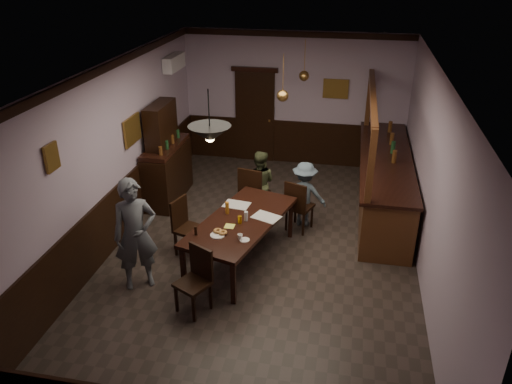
% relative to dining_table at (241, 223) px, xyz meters
% --- Properties ---
extents(room, '(5.01, 8.01, 3.01)m').
position_rel_dining_table_xyz_m(room, '(0.28, 0.29, 0.81)').
color(room, '#2D2621').
rests_on(room, ground).
extents(dining_table, '(1.56, 2.39, 0.75)m').
position_rel_dining_table_xyz_m(dining_table, '(0.00, 0.00, 0.00)').
color(dining_table, black).
rests_on(dining_table, ground).
extents(chair_far_left, '(0.54, 0.54, 1.06)m').
position_rel_dining_table_xyz_m(chair_far_left, '(-0.09, 1.34, -0.10)').
color(chair_far_left, black).
rests_on(chair_far_left, ground).
extents(chair_far_right, '(0.54, 0.54, 0.97)m').
position_rel_dining_table_xyz_m(chair_far_right, '(0.77, 1.10, -0.16)').
color(chair_far_right, black).
rests_on(chair_far_right, ground).
extents(chair_near, '(0.56, 0.56, 0.95)m').
position_rel_dining_table_xyz_m(chair_near, '(-0.34, -1.28, -0.16)').
color(chair_near, black).
rests_on(chair_near, ground).
extents(chair_side, '(0.52, 0.52, 0.96)m').
position_rel_dining_table_xyz_m(chair_side, '(-0.95, 0.06, -0.16)').
color(chair_side, black).
rests_on(chair_side, ground).
extents(person_standing, '(0.75, 0.68, 1.72)m').
position_rel_dining_table_xyz_m(person_standing, '(-1.35, -0.92, 0.18)').
color(person_standing, slate).
rests_on(person_standing, ground).
extents(person_seated_left, '(0.62, 0.49, 1.26)m').
position_rel_dining_table_xyz_m(person_seated_left, '(-0.02, 1.61, -0.05)').
color(person_seated_left, '#485030').
rests_on(person_seated_left, ground).
extents(person_seated_right, '(0.80, 0.48, 1.21)m').
position_rel_dining_table_xyz_m(person_seated_right, '(0.85, 1.37, -0.08)').
color(person_seated_right, slate).
rests_on(person_seated_right, ground).
extents(newspaper_left, '(0.46, 0.35, 0.01)m').
position_rel_dining_table_xyz_m(newspaper_left, '(-0.18, 0.46, 0.07)').
color(newspaper_left, silver).
rests_on(newspaper_left, dining_table).
extents(newspaper_right, '(0.50, 0.43, 0.01)m').
position_rel_dining_table_xyz_m(newspaper_right, '(0.38, 0.15, 0.07)').
color(newspaper_right, silver).
rests_on(newspaper_right, dining_table).
extents(napkin, '(0.18, 0.18, 0.00)m').
position_rel_dining_table_xyz_m(napkin, '(-0.12, -0.24, 0.07)').
color(napkin, '#EAF359').
rests_on(napkin, dining_table).
extents(saucer, '(0.15, 0.15, 0.01)m').
position_rel_dining_table_xyz_m(saucer, '(0.19, -0.59, 0.07)').
color(saucer, white).
rests_on(saucer, dining_table).
extents(coffee_cup, '(0.10, 0.10, 0.07)m').
position_rel_dining_table_xyz_m(coffee_cup, '(0.12, -0.58, 0.11)').
color(coffee_cup, white).
rests_on(coffee_cup, saucer).
extents(pastry_plate, '(0.22, 0.22, 0.01)m').
position_rel_dining_table_xyz_m(pastry_plate, '(-0.23, -0.54, 0.07)').
color(pastry_plate, white).
rests_on(pastry_plate, dining_table).
extents(pastry_ring_a, '(0.13, 0.13, 0.04)m').
position_rel_dining_table_xyz_m(pastry_ring_a, '(-0.25, -0.46, 0.10)').
color(pastry_ring_a, '#C68C47').
rests_on(pastry_ring_a, pastry_plate).
extents(pastry_ring_b, '(0.13, 0.13, 0.04)m').
position_rel_dining_table_xyz_m(pastry_ring_b, '(-0.16, -0.50, 0.10)').
color(pastry_ring_b, '#C68C47').
rests_on(pastry_ring_b, pastry_plate).
extents(soda_can, '(0.07, 0.07, 0.12)m').
position_rel_dining_table_xyz_m(soda_can, '(0.01, -0.12, 0.12)').
color(soda_can, orange).
rests_on(soda_can, dining_table).
extents(beer_glass, '(0.06, 0.06, 0.20)m').
position_rel_dining_table_xyz_m(beer_glass, '(-0.26, 0.15, 0.16)').
color(beer_glass, '#BF721E').
rests_on(beer_glass, dining_table).
extents(water_glass, '(0.06, 0.06, 0.15)m').
position_rel_dining_table_xyz_m(water_glass, '(0.08, -0.01, 0.14)').
color(water_glass, silver).
rests_on(water_glass, dining_table).
extents(pepper_mill, '(0.04, 0.04, 0.14)m').
position_rel_dining_table_xyz_m(pepper_mill, '(-0.55, -0.58, 0.13)').
color(pepper_mill, black).
rests_on(pepper_mill, dining_table).
extents(sideboard, '(0.53, 1.48, 1.96)m').
position_rel_dining_table_xyz_m(sideboard, '(-1.93, 1.89, 0.10)').
color(sideboard, black).
rests_on(sideboard, ground).
extents(bar_counter, '(0.94, 4.04, 2.27)m').
position_rel_dining_table_xyz_m(bar_counter, '(2.27, 2.28, -0.11)').
color(bar_counter, '#4B2214').
rests_on(bar_counter, ground).
extents(door_back, '(0.90, 0.06, 2.10)m').
position_rel_dining_table_xyz_m(door_back, '(-0.62, 4.24, 0.36)').
color(door_back, black).
rests_on(door_back, ground).
extents(ac_unit, '(0.20, 0.85, 0.30)m').
position_rel_dining_table_xyz_m(ac_unit, '(-2.10, 3.19, 1.76)').
color(ac_unit, white).
rests_on(ac_unit, ground).
extents(picture_left_small, '(0.04, 0.28, 0.36)m').
position_rel_dining_table_xyz_m(picture_left_small, '(-2.18, -1.31, 1.46)').
color(picture_left_small, olive).
rests_on(picture_left_small, ground).
extents(picture_left_large, '(0.04, 0.62, 0.48)m').
position_rel_dining_table_xyz_m(picture_left_large, '(-2.18, 1.09, 1.01)').
color(picture_left_large, olive).
rests_on(picture_left_large, ground).
extents(picture_back, '(0.55, 0.04, 0.42)m').
position_rel_dining_table_xyz_m(picture_back, '(1.18, 4.25, 1.11)').
color(picture_back, olive).
rests_on(picture_back, ground).
extents(pendant_iron, '(0.56, 0.56, 0.70)m').
position_rel_dining_table_xyz_m(pendant_iron, '(-0.22, -0.77, 1.73)').
color(pendant_iron, black).
rests_on(pendant_iron, ground).
extents(pendant_brass_mid, '(0.20, 0.20, 0.81)m').
position_rel_dining_table_xyz_m(pendant_brass_mid, '(0.38, 1.64, 1.61)').
color(pendant_brass_mid, '#BF8C3F').
rests_on(pendant_brass_mid, ground).
extents(pendant_brass_far, '(0.20, 0.20, 0.81)m').
position_rel_dining_table_xyz_m(pendant_brass_far, '(0.58, 3.17, 1.61)').
color(pendant_brass_far, '#BF8C3F').
rests_on(pendant_brass_far, ground).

